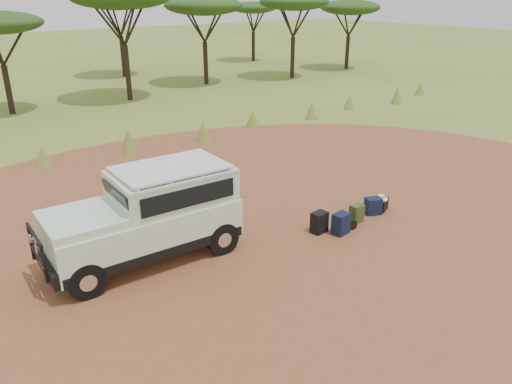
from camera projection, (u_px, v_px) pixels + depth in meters
ground at (278, 240)px, 12.24m from camera, size 140.00×140.00×0.00m
dirt_clearing at (278, 240)px, 12.24m from camera, size 23.00×23.00×0.01m
grass_fringe at (133, 142)px, 18.56m from camera, size 36.60×1.60×0.90m
acacia_treeline at (45, 6)px, 25.46m from camera, size 46.70×13.20×6.26m
safari_vehicle at (149, 217)px, 11.07m from camera, size 4.40×1.87×2.10m
walking_staff at (79, 254)px, 10.27m from camera, size 0.27×0.38×1.30m
backpack_black at (319, 222)px, 12.54m from camera, size 0.43×0.34×0.54m
backpack_navy at (341, 224)px, 12.45m from camera, size 0.46×0.36×0.56m
backpack_olive at (357, 214)px, 13.10m from camera, size 0.35×0.25×0.48m
duffel_navy at (373, 206)px, 13.56m from camera, size 0.50×0.45×0.47m
hard_case at (380, 205)px, 13.83m from camera, size 0.56×0.49×0.33m
stuff_sack at (349, 223)px, 12.79m from camera, size 0.37×0.37×0.30m
safari_hat at (381, 198)px, 13.75m from camera, size 0.38×0.38×0.11m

